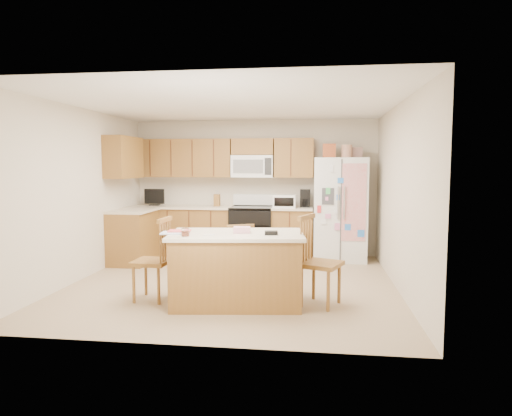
# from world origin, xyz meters

# --- Properties ---
(ground) EXTENTS (4.50, 4.50, 0.00)m
(ground) POSITION_xyz_m (0.00, 0.00, 0.00)
(ground) COLOR tan
(ground) RESTS_ON ground
(room_shell) EXTENTS (4.60, 4.60, 2.52)m
(room_shell) POSITION_xyz_m (0.00, 0.00, 1.44)
(room_shell) COLOR beige
(room_shell) RESTS_ON ground
(cabinetry) EXTENTS (3.36, 1.56, 2.15)m
(cabinetry) POSITION_xyz_m (-0.98, 1.79, 0.91)
(cabinetry) COLOR #8E5E34
(cabinetry) RESTS_ON ground
(stove) EXTENTS (0.76, 0.65, 1.13)m
(stove) POSITION_xyz_m (0.00, 1.94, 0.47)
(stove) COLOR black
(stove) RESTS_ON ground
(refrigerator) EXTENTS (0.90, 0.79, 2.04)m
(refrigerator) POSITION_xyz_m (1.57, 1.87, 0.92)
(refrigerator) COLOR white
(refrigerator) RESTS_ON ground
(island) EXTENTS (1.73, 1.11, 0.95)m
(island) POSITION_xyz_m (0.21, -0.92, 0.44)
(island) COLOR #8E5E34
(island) RESTS_ON ground
(windsor_chair_left) EXTENTS (0.44, 0.46, 1.03)m
(windsor_chair_left) POSITION_xyz_m (-0.84, -0.89, 0.49)
(windsor_chair_left) COLOR #8E5E34
(windsor_chair_left) RESTS_ON ground
(windsor_chair_back) EXTENTS (0.50, 0.49, 0.90)m
(windsor_chair_back) POSITION_xyz_m (0.12, -0.27, 0.42)
(windsor_chair_back) COLOR #8E5E34
(windsor_chair_back) RESTS_ON ground
(windsor_chair_right) EXTENTS (0.58, 0.60, 1.08)m
(windsor_chair_right) POSITION_xyz_m (1.19, -0.83, 0.51)
(windsor_chair_right) COLOR #8E5E34
(windsor_chair_right) RESTS_ON ground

